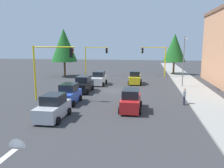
{
  "coord_description": "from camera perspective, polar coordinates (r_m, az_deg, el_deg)",
  "views": [
    {
      "loc": [
        28.2,
        4.32,
        5.88
      ],
      "look_at": [
        1.78,
        0.15,
        1.2
      ],
      "focal_mm": 36.13,
      "sensor_mm": 36.0,
      "label": 1
    }
  ],
  "objects": [
    {
      "name": "traffic_signal_far_right",
      "position": [
        43.41,
        -4.38,
        7.27
      ],
      "size": [
        0.36,
        4.59,
        5.49
      ],
      "color": "yellow",
      "rests_on": "ground"
    },
    {
      "name": "car_silver",
      "position": [
        18.72,
        -14.67,
        -5.84
      ],
      "size": [
        3.91,
        2.02,
        1.98
      ],
      "color": "#B2B5BA",
      "rests_on": "ground"
    },
    {
      "name": "tree_opposite_side",
      "position": [
        43.02,
        -12.07,
        9.58
      ],
      "size": [
        4.79,
        4.79,
        8.79
      ],
      "color": "brown",
      "rests_on": "ground"
    },
    {
      "name": "car_white",
      "position": [
        33.48,
        -3.34,
        1.35
      ],
      "size": [
        3.99,
        2.0,
        1.98
      ],
      "color": "white",
      "rests_on": "ground"
    },
    {
      "name": "tree_roadside_far",
      "position": [
        46.49,
        15.55,
        8.84
      ],
      "size": [
        4.4,
        4.4,
        8.06
      ],
      "color": "brown",
      "rests_on": "ground"
    },
    {
      "name": "car_blue",
      "position": [
        23.29,
        -10.93,
        -2.61
      ],
      "size": [
        3.68,
        2.02,
        1.98
      ],
      "color": "blue",
      "rests_on": "ground"
    },
    {
      "name": "street_lamp_curbside",
      "position": [
        32.22,
        17.79,
        6.73
      ],
      "size": [
        2.15,
        0.28,
        7.0
      ],
      "color": "slate",
      "rests_on": "ground"
    },
    {
      "name": "car_yellow",
      "position": [
        34.24,
        5.84,
        1.5
      ],
      "size": [
        3.73,
        1.95,
        1.98
      ],
      "color": "yellow",
      "rests_on": "ground"
    },
    {
      "name": "lane_arrow_near",
      "position": [
        19.14,
        -14.15,
        -8.26
      ],
      "size": [
        2.4,
        1.1,
        1.1
      ],
      "color": "silver",
      "rests_on": "ground"
    },
    {
      "name": "traffic_signal_far_left",
      "position": [
        42.26,
        10.87,
        7.08
      ],
      "size": [
        0.36,
        4.59,
        5.52
      ],
      "color": "yellow",
      "rests_on": "ground"
    },
    {
      "name": "pedestrian_crossing",
      "position": [
        23.31,
        17.83,
        -2.87
      ],
      "size": [
        0.4,
        0.24,
        1.7
      ],
      "color": "#262638",
      "rests_on": "ground"
    },
    {
      "name": "traffic_signal_near_right",
      "position": [
        24.42,
        -15.39,
        5.38
      ],
      "size": [
        0.36,
        4.59,
        5.79
      ],
      "color": "yellow",
      "rests_on": "ground"
    },
    {
      "name": "car_black",
      "position": [
        28.55,
        -7.27,
        -0.2
      ],
      "size": [
        4.17,
        2.03,
        1.98
      ],
      "color": "black",
      "rests_on": "ground"
    },
    {
      "name": "sidewalk_kerb",
      "position": [
        34.26,
        19.22,
        -0.39
      ],
      "size": [
        80.0,
        4.0,
        0.15
      ],
      "primitive_type": "cube",
      "color": "gray",
      "rests_on": "ground"
    },
    {
      "name": "ground_plane",
      "position": [
        29.12,
        0.25,
        -1.72
      ],
      "size": [
        120.0,
        120.0,
        0.0
      ],
      "primitive_type": "plane",
      "color": "#353538"
    },
    {
      "name": "car_red",
      "position": [
        20.42,
        4.79,
        -4.23
      ],
      "size": [
        4.09,
        1.94,
        1.98
      ],
      "color": "red",
      "rests_on": "ground"
    },
    {
      "name": "lane_arrow_mid",
      "position": [
        14.22,
        -23.95,
        -15.38
      ],
      "size": [
        2.4,
        1.1,
        1.1
      ],
      "color": "silver",
      "rests_on": "ground"
    }
  ]
}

